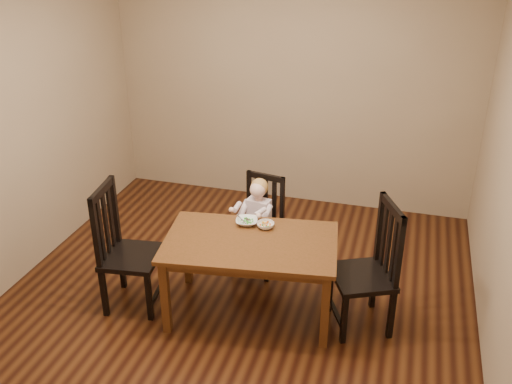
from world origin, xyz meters
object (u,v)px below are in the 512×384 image
(toddler, at_px, (258,216))
(dining_table, at_px, (250,249))
(chair_right, at_px, (369,270))
(bowl_veg, at_px, (265,225))
(chair_child, at_px, (260,225))
(bowl_peas, at_px, (247,222))
(chair_left, at_px, (125,250))

(toddler, bearing_deg, dining_table, 110.54)
(chair_right, bearing_deg, bowl_veg, 56.27)
(chair_child, distance_m, bowl_veg, 0.56)
(dining_table, relative_size, toddler, 3.08)
(bowl_peas, bearing_deg, chair_child, 90.67)
(dining_table, relative_size, chair_right, 1.36)
(chair_child, distance_m, chair_right, 1.21)
(bowl_veg, bearing_deg, chair_child, 110.68)
(chair_child, xyz_separation_m, bowl_veg, (0.17, -0.46, 0.27))
(chair_child, bearing_deg, bowl_veg, 120.71)
(chair_left, xyz_separation_m, chair_right, (1.97, 0.27, -0.01))
(dining_table, bearing_deg, bowl_peas, 112.77)
(bowl_peas, distance_m, bowl_veg, 0.17)
(dining_table, distance_m, bowl_peas, 0.30)
(chair_child, bearing_deg, chair_left, 53.02)
(toddler, bearing_deg, bowl_peas, 101.93)
(chair_right, distance_m, bowl_peas, 1.07)
(chair_right, bearing_deg, bowl_peas, 56.63)
(chair_left, xyz_separation_m, bowl_peas, (0.92, 0.42, 0.18))
(chair_child, relative_size, bowl_veg, 6.20)
(toddler, bearing_deg, chair_right, 162.71)
(chair_left, bearing_deg, bowl_veg, 102.84)
(chair_left, bearing_deg, chair_child, 125.75)
(dining_table, relative_size, bowl_peas, 8.10)
(chair_child, height_order, chair_left, chair_left)
(toddler, height_order, bowl_veg, toddler)
(dining_table, distance_m, bowl_veg, 0.27)
(dining_table, relative_size, chair_child, 1.62)
(dining_table, xyz_separation_m, chair_left, (-1.03, -0.16, -0.08))
(chair_child, height_order, bowl_peas, chair_child)
(bowl_peas, bearing_deg, bowl_veg, -6.42)
(toddler, relative_size, bowl_peas, 2.63)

